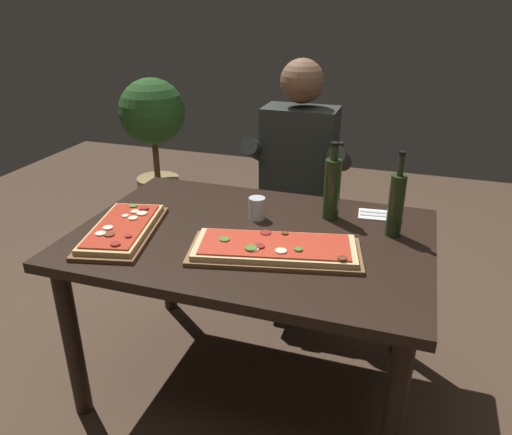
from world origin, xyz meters
TOP-DOWN VIEW (x-y plane):
  - ground_plane at (0.00, 0.00)m, footprint 6.40×6.40m
  - dining_table at (0.00, 0.00)m, footprint 1.40×0.96m
  - pizza_rectangular_front at (0.13, -0.13)m, footprint 0.67×0.39m
  - pizza_rectangular_left at (-0.49, -0.16)m, footprint 0.34×0.53m
  - wine_bottle_dark at (0.27, 0.25)m, footprint 0.07×0.07m
  - oil_bottle_amber at (0.53, 0.17)m, footprint 0.06×0.06m
  - tumbler_near_camera at (-0.03, 0.15)m, footprint 0.07×0.07m
  - napkin_cutlery_set at (0.47, 0.33)m, footprint 0.19×0.13m
  - diner_chair at (0.00, 0.86)m, footprint 0.44×0.44m
  - seated_diner at (0.00, 0.74)m, footprint 0.53×0.41m
  - potted_plant_corner at (-1.21, 1.40)m, footprint 0.46×0.46m

SIDE VIEW (x-z plane):
  - ground_plane at x=0.00m, z-range 0.00..0.00m
  - diner_chair at x=0.00m, z-range 0.05..0.92m
  - dining_table at x=0.00m, z-range 0.27..1.01m
  - potted_plant_corner at x=-1.21m, z-range 0.14..1.23m
  - seated_diner at x=0.00m, z-range 0.08..1.41m
  - napkin_cutlery_set at x=0.47m, z-range 0.74..0.75m
  - pizza_rectangular_front at x=0.13m, z-range 0.74..0.78m
  - pizza_rectangular_left at x=-0.49m, z-range 0.74..0.78m
  - tumbler_near_camera at x=-0.03m, z-range 0.73..0.83m
  - oil_bottle_amber at x=0.53m, z-range 0.70..1.04m
  - wine_bottle_dark at x=0.27m, z-range 0.71..1.04m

